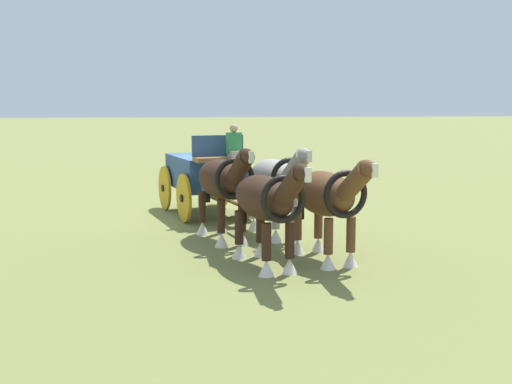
{
  "coord_description": "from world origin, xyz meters",
  "views": [
    {
      "loc": [
        18.56,
        -1.07,
        3.2
      ],
      "look_at": [
        4.3,
        0.9,
        1.2
      ],
      "focal_mm": 46.28,
      "sensor_mm": 36.0,
      "label": 1
    }
  ],
  "objects_px": {
    "draft_horse_rear_off": "(223,182)",
    "draft_horse_lead_off": "(266,201)",
    "draft_horse_lead_near": "(327,197)",
    "draft_horse_rear_near": "(276,181)",
    "show_wagon": "(206,174)"
  },
  "relations": [
    {
      "from": "show_wagon",
      "to": "draft_horse_lead_off",
      "type": "bearing_deg",
      "value": 7.26
    },
    {
      "from": "draft_horse_rear_off",
      "to": "draft_horse_lead_off",
      "type": "bearing_deg",
      "value": 13.34
    },
    {
      "from": "show_wagon",
      "to": "draft_horse_lead_near",
      "type": "height_order",
      "value": "show_wagon"
    },
    {
      "from": "draft_horse_lead_near",
      "to": "draft_horse_rear_near",
      "type": "bearing_deg",
      "value": -166.66
    },
    {
      "from": "draft_horse_rear_off",
      "to": "draft_horse_rear_near",
      "type": "bearing_deg",
      "value": 103.02
    },
    {
      "from": "draft_horse_rear_near",
      "to": "draft_horse_rear_off",
      "type": "height_order",
      "value": "draft_horse_rear_off"
    },
    {
      "from": "draft_horse_rear_near",
      "to": "draft_horse_lead_near",
      "type": "bearing_deg",
      "value": 13.34
    },
    {
      "from": "draft_horse_rear_off",
      "to": "draft_horse_lead_off",
      "type": "xyz_separation_m",
      "value": [
        2.54,
        0.6,
        -0.07
      ]
    },
    {
      "from": "show_wagon",
      "to": "draft_horse_lead_off",
      "type": "distance_m",
      "value": 6.19
    },
    {
      "from": "show_wagon",
      "to": "draft_horse_lead_near",
      "type": "bearing_deg",
      "value": 19.33
    },
    {
      "from": "draft_horse_lead_near",
      "to": "draft_horse_lead_off",
      "type": "distance_m",
      "value": 1.3
    },
    {
      "from": "draft_horse_rear_near",
      "to": "draft_horse_lead_off",
      "type": "distance_m",
      "value": 2.91
    },
    {
      "from": "draft_horse_rear_near",
      "to": "draft_horse_lead_off",
      "type": "xyz_separation_m",
      "value": [
        2.83,
        -0.66,
        -0.05
      ]
    },
    {
      "from": "show_wagon",
      "to": "draft_horse_rear_off",
      "type": "relative_size",
      "value": 1.86
    },
    {
      "from": "show_wagon",
      "to": "draft_horse_rear_near",
      "type": "relative_size",
      "value": 1.89
    }
  ]
}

